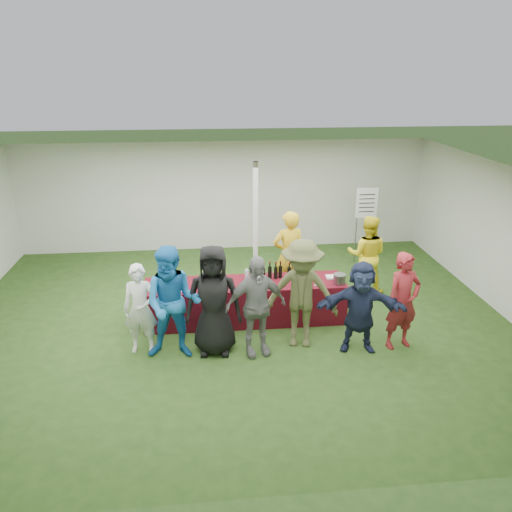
{
  "coord_description": "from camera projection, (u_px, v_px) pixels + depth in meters",
  "views": [
    {
      "loc": [
        -0.44,
        -8.08,
        4.38
      ],
      "look_at": [
        0.39,
        0.05,
        1.25
      ],
      "focal_mm": 35.0,
      "sensor_mm": 36.0,
      "label": 1
    }
  ],
  "objects": [
    {
      "name": "wine_bottles",
      "position": [
        279.0,
        272.0,
        9.06
      ],
      "size": [
        0.68,
        0.14,
        0.32
      ],
      "color": "black",
      "rests_on": "serving_table"
    },
    {
      "name": "staff_back",
      "position": [
        367.0,
        255.0,
        10.03
      ],
      "size": [
        0.96,
        0.86,
        1.63
      ],
      "primitive_type": "imported",
      "rotation": [
        0.0,
        0.0,
        2.78
      ],
      "color": "yellow",
      "rests_on": "ground"
    },
    {
      "name": "serving_table",
      "position": [
        245.0,
        301.0,
        9.05
      ],
      "size": [
        3.6,
        0.8,
        0.75
      ],
      "primitive_type": "cube",
      "color": "#580D1F",
      "rests_on": "ground"
    },
    {
      "name": "bar_towel",
      "position": [
        333.0,
        277.0,
        9.11
      ],
      "size": [
        0.25,
        0.18,
        0.03
      ],
      "primitive_type": "cube",
      "color": "white",
      "rests_on": "serving_table"
    },
    {
      "name": "customer_1",
      "position": [
        173.0,
        303.0,
        7.73
      ],
      "size": [
        0.97,
        0.79,
        1.86
      ],
      "primitive_type": "imported",
      "rotation": [
        0.0,
        0.0,
        -0.11
      ],
      "color": "#1B6DB9",
      "rests_on": "ground"
    },
    {
      "name": "customer_6",
      "position": [
        403.0,
        301.0,
        8.05
      ],
      "size": [
        0.68,
        0.52,
        1.64
      ],
      "primitive_type": "imported",
      "rotation": [
        0.0,
        0.0,
        0.24
      ],
      "color": "maroon",
      "rests_on": "ground"
    },
    {
      "name": "dump_bucket",
      "position": [
        339.0,
        279.0,
        8.84
      ],
      "size": [
        0.22,
        0.22,
        0.18
      ],
      "primitive_type": "cylinder",
      "color": "slate",
      "rests_on": "serving_table"
    },
    {
      "name": "customer_4",
      "position": [
        301.0,
        294.0,
        8.06
      ],
      "size": [
        1.31,
        0.92,
        1.85
      ],
      "primitive_type": "imported",
      "rotation": [
        0.0,
        0.0,
        -0.2
      ],
      "color": "#4B4F2A",
      "rests_on": "ground"
    },
    {
      "name": "customer_5",
      "position": [
        360.0,
        307.0,
        7.98
      ],
      "size": [
        1.48,
        0.69,
        1.54
      ],
      "primitive_type": "imported",
      "rotation": [
        0.0,
        0.0,
        -0.17
      ],
      "color": "#1D2543",
      "rests_on": "ground"
    },
    {
      "name": "staff_pourer",
      "position": [
        289.0,
        255.0,
        9.78
      ],
      "size": [
        0.72,
        0.54,
        1.8
      ],
      "primitive_type": "imported",
      "rotation": [
        0.0,
        0.0,
        3.33
      ],
      "color": "gold",
      "rests_on": "ground"
    },
    {
      "name": "customer_3",
      "position": [
        256.0,
        306.0,
        7.84
      ],
      "size": [
        1.05,
        0.61,
        1.68
      ],
      "primitive_type": "imported",
      "rotation": [
        0.0,
        0.0,
        0.22
      ],
      "color": "slate",
      "rests_on": "ground"
    },
    {
      "name": "customer_0",
      "position": [
        141.0,
        309.0,
        7.94
      ],
      "size": [
        0.57,
        0.4,
        1.51
      ],
      "primitive_type": "imported",
      "rotation": [
        0.0,
        0.0,
        -0.08
      ],
      "color": "white",
      "rests_on": "ground"
    },
    {
      "name": "ground",
      "position": [
        235.0,
        322.0,
        9.12
      ],
      "size": [
        60.0,
        60.0,
        0.0
      ],
      "primitive_type": "plane",
      "color": "#284719",
      "rests_on": "ground"
    },
    {
      "name": "customer_2",
      "position": [
        214.0,
        300.0,
        7.86
      ],
      "size": [
        0.94,
        0.65,
        1.83
      ],
      "primitive_type": "imported",
      "rotation": [
        0.0,
        0.0,
        -0.08
      ],
      "color": "black",
      "rests_on": "ground"
    },
    {
      "name": "wine_list_sign",
      "position": [
        366.0,
        209.0,
        11.42
      ],
      "size": [
        0.5,
        0.03,
        1.8
      ],
      "color": "slate",
      "rests_on": "ground"
    },
    {
      "name": "tent",
      "position": [
        256.0,
        230.0,
        9.8
      ],
      "size": [
        10.0,
        10.0,
        10.0
      ],
      "color": "white",
      "rests_on": "ground"
    },
    {
      "name": "water_bottle",
      "position": [
        247.0,
        275.0,
        8.96
      ],
      "size": [
        0.07,
        0.07,
        0.23
      ],
      "color": "silver",
      "rests_on": "serving_table"
    },
    {
      "name": "wine_glasses",
      "position": [
        213.0,
        284.0,
        8.58
      ],
      "size": [
        2.79,
        0.11,
        0.16
      ],
      "color": "silver",
      "rests_on": "serving_table"
    }
  ]
}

